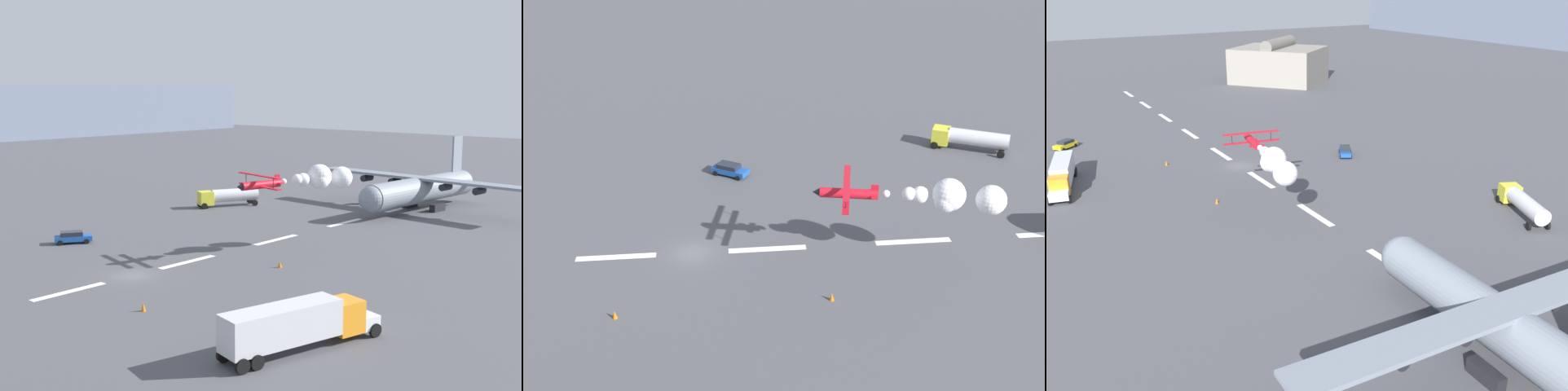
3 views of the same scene
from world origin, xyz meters
TOP-DOWN VIEW (x-y plane):
  - ground_plane at (0.00, 0.00)m, footprint 440.00×440.00m
  - runway_stripe_4 at (-7.67, 0.00)m, footprint 8.00×0.90m
  - runway_stripe_5 at (7.67, 0.00)m, footprint 8.00×0.90m
  - runway_stripe_6 at (23.01, 0.00)m, footprint 8.00×0.90m
  - stunt_biplane_red at (23.83, -6.27)m, footprint 17.49×7.43m
  - fuel_tanker_truck at (36.83, 22.55)m, footprint 10.11×6.75m
  - airport_staff_sedan at (4.30, 17.85)m, footprint 4.84×3.93m
  - traffic_cone_near at (-6.53, -9.99)m, footprint 0.44×0.44m
  - traffic_cone_far at (12.84, -9.28)m, footprint 0.44×0.44m

SIDE VIEW (x-z plane):
  - ground_plane at x=0.00m, z-range 0.00..0.00m
  - runway_stripe_4 at x=-7.67m, z-range 0.00..0.01m
  - runway_stripe_5 at x=7.67m, z-range 0.00..0.01m
  - runway_stripe_6 at x=23.01m, z-range 0.00..0.01m
  - traffic_cone_near at x=-6.53m, z-range 0.00..0.75m
  - traffic_cone_far at x=12.84m, z-range 0.00..0.75m
  - airport_staff_sedan at x=4.30m, z-range 0.05..1.57m
  - fuel_tanker_truck at x=36.83m, z-range 0.30..3.20m
  - stunt_biplane_red at x=23.83m, z-range 6.85..10.20m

